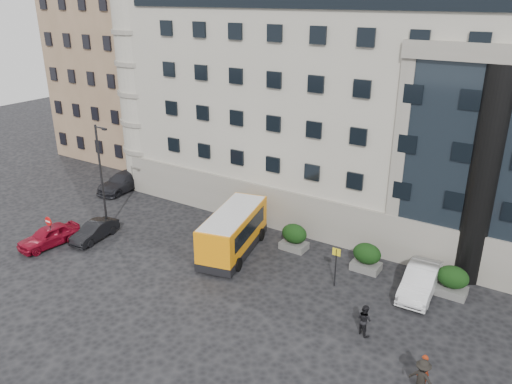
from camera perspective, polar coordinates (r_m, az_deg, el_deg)
ground at (r=29.66m, az=-5.15°, el=-11.91°), size 120.00×120.00×0.00m
civic_building at (r=43.00m, az=19.80°, el=10.60°), size 44.00×24.00×18.00m
entrance_column at (r=31.39m, az=24.59°, el=1.34°), size 1.80×1.80×13.00m
apartment_near at (r=56.04m, az=-12.82°, el=14.69°), size 14.00×14.00×20.00m
apartment_far at (r=71.50m, az=-4.07°, el=17.38°), size 13.00×13.00×22.00m
hedge_a at (r=36.76m, az=-2.76°, el=-3.15°), size 1.80×1.26×1.84m
hedge_b at (r=34.29m, az=4.39°, el=-5.12°), size 1.80×1.26×1.84m
hedge_c at (r=32.48m, az=12.53°, el=-7.26°), size 1.80×1.26×1.84m
hedge_d at (r=31.43m, az=21.51°, el=-9.42°), size 1.80×1.26×1.84m
street_lamp at (r=37.30m, az=-17.22°, el=1.94°), size 1.16×0.18×8.00m
bus_stop_sign at (r=30.07m, az=9.12°, el=-7.75°), size 0.50×0.08×2.52m
no_entry_sign at (r=36.88m, az=-22.55°, el=-3.59°), size 0.64×0.16×2.32m
minibus at (r=33.55m, az=-2.62°, el=-4.40°), size 3.98×7.41×2.94m
red_truck at (r=45.56m, az=-6.57°, el=2.62°), size 2.76×5.73×3.06m
parked_car_a at (r=37.65m, az=-22.58°, el=-4.64°), size 2.26×4.45×1.45m
parked_car_b at (r=37.45m, az=-17.98°, el=-4.27°), size 1.83×4.01×1.28m
parked_car_c at (r=46.06m, az=-14.89°, el=1.18°), size 2.37×5.47×1.57m
parked_car_d at (r=47.45m, az=-7.70°, el=2.17°), size 2.59×4.84×1.29m
white_taxi at (r=31.05m, az=18.26°, el=-9.62°), size 1.96×4.96×1.60m
pedestrian_a at (r=24.72m, az=18.55°, el=-18.70°), size 0.70×0.60×1.62m
pedestrian_b at (r=26.92m, az=12.29°, el=-14.08°), size 1.04×0.97×1.72m
pedestrian_c at (r=24.12m, az=18.44°, el=-19.53°), size 1.29×0.89×1.84m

